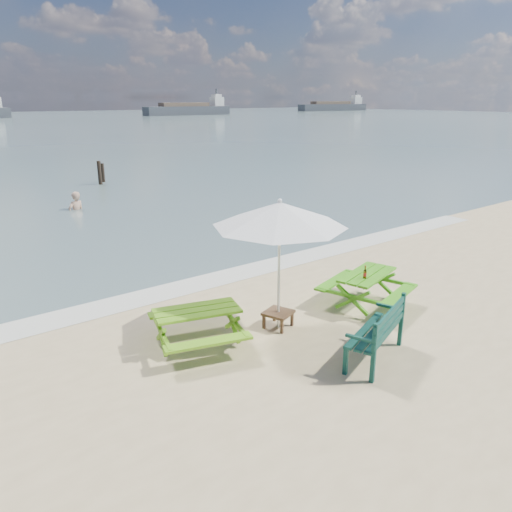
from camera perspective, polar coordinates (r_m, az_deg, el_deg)
foam_strip at (r=12.00m, az=-6.16°, el=-3.03°), size 22.00×0.90×0.01m
picnic_table_left at (r=8.94m, az=-6.68°, el=-8.24°), size 1.88×1.99×0.71m
picnic_table_right at (r=10.79m, az=12.48°, el=-3.83°), size 1.92×2.04×0.72m
park_bench at (r=8.73m, az=13.36°, el=-9.63°), size 1.63×1.02×0.95m
side_table at (r=9.66m, az=2.54°, el=-7.19°), size 0.63×0.63×0.32m
patio_umbrella at (r=8.99m, az=2.72°, el=4.77°), size 3.16×3.16×2.45m
beer_bottle at (r=10.34m, az=12.34°, el=-2.04°), size 0.07×0.07×0.27m
swimmer at (r=21.07m, az=-19.79°, el=4.46°), size 0.77×0.61×1.85m
mooring_pilings at (r=27.04m, az=-17.29°, el=8.87°), size 0.58×0.78×1.39m
cargo_ships at (r=134.18m, az=-16.28°, el=15.71°), size 152.94×34.97×4.40m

